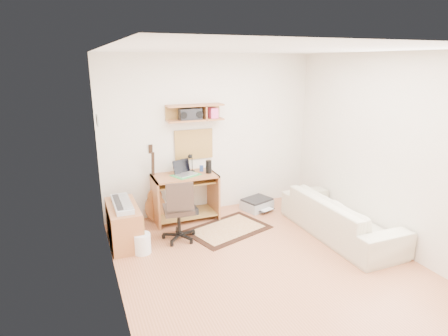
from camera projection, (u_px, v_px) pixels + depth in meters
name	position (u px, v px, depth m)	size (l,w,h in m)	color
floor	(266.00, 263.00, 4.77)	(3.60, 4.00, 0.01)	#BB754E
ceiling	(274.00, 49.00, 4.04)	(3.60, 4.00, 0.01)	white
back_wall	(210.00, 135.00, 6.19)	(3.60, 0.01, 2.60)	silver
left_wall	(111.00, 183.00, 3.75)	(0.01, 4.00, 2.60)	silver
right_wall	(387.00, 151.00, 5.06)	(0.01, 4.00, 2.60)	silver
wall_shelf	(195.00, 113.00, 5.85)	(0.90, 0.25, 0.26)	#AA683C
cork_board	(194.00, 144.00, 6.09)	(0.64, 0.03, 0.49)	tan
wall_photo	(97.00, 120.00, 4.97)	(0.02, 0.20, 0.15)	#4C8CBF
desk	(185.00, 197.00, 5.99)	(1.00, 0.55, 0.75)	#AA683C
laptop	(186.00, 168.00, 5.85)	(0.31, 0.31, 0.24)	silver
speaker	(209.00, 167.00, 5.96)	(0.09, 0.09, 0.21)	black
desk_lamp	(192.00, 163.00, 6.04)	(0.10, 0.10, 0.30)	black
pencil_cup	(201.00, 168.00, 6.08)	(0.06, 0.06, 0.09)	#334F9A
boombox	(190.00, 114.00, 5.82)	(0.35, 0.16, 0.18)	black
rug	(228.00, 229.00, 5.71)	(1.20, 0.80, 0.02)	beige
task_chair	(179.00, 209.00, 5.28)	(0.47, 0.47, 0.92)	#31251D
cabinet	(124.00, 224.00, 5.24)	(0.40, 0.90, 0.55)	#AA683C
music_keyboard	(122.00, 204.00, 5.16)	(0.23, 0.73, 0.06)	#B2B5BA
guitar	(154.00, 184.00, 5.88)	(0.33, 0.21, 1.24)	#A36232
waste_basket	(142.00, 243.00, 4.98)	(0.23, 0.23, 0.28)	white
printer	(257.00, 204.00, 6.48)	(0.48, 0.37, 0.18)	#A5A8AA
sofa	(341.00, 210.00, 5.44)	(2.00, 0.58, 0.78)	beige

